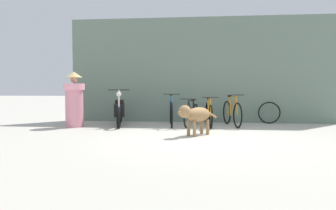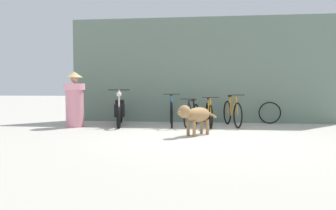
{
  "view_description": "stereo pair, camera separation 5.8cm",
  "coord_description": "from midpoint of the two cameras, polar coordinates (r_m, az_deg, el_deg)",
  "views": [
    {
      "loc": [
        0.09,
        -7.29,
        1.14
      ],
      "look_at": [
        -0.85,
        1.16,
        0.65
      ],
      "focal_mm": 35.0,
      "sensor_mm": 36.0,
      "label": 1
    },
    {
      "loc": [
        0.15,
        -7.28,
        1.14
      ],
      "look_at": [
        -0.85,
        1.16,
        0.65
      ],
      "focal_mm": 35.0,
      "sensor_mm": 36.0,
      "label": 2
    }
  ],
  "objects": [
    {
      "name": "ground_plane",
      "position": [
        7.37,
        5.75,
        -5.61
      ],
      "size": [
        60.0,
        60.0,
        0.0
      ],
      "primitive_type": "plane",
      "color": "#B7B2A5"
    },
    {
      "name": "shop_wall_back",
      "position": [
        10.46,
        6.11,
        6.07
      ],
      "size": [
        8.4,
        0.2,
        3.3
      ],
      "color": "slate",
      "rests_on": "ground"
    },
    {
      "name": "bicycle_0",
      "position": [
        9.39,
        0.78,
        -1.33
      ],
      "size": [
        0.46,
        1.78,
        0.93
      ],
      "rotation": [
        0.0,
        0.0,
        -1.44
      ],
      "color": "black",
      "rests_on": "ground"
    },
    {
      "name": "bicycle_1",
      "position": [
        9.34,
        4.32,
        -1.67
      ],
      "size": [
        0.49,
        1.56,
        0.8
      ],
      "rotation": [
        0.0,
        0.0,
        -1.78
      ],
      "color": "black",
      "rests_on": "ground"
    },
    {
      "name": "bicycle_2",
      "position": [
        9.35,
        7.33,
        -1.59
      ],
      "size": [
        0.46,
        1.69,
        0.85
      ],
      "rotation": [
        0.0,
        0.0,
        -1.48
      ],
      "color": "black",
      "rests_on": "ground"
    },
    {
      "name": "bicycle_3",
      "position": [
        9.53,
        11.29,
        -1.37
      ],
      "size": [
        0.52,
        1.63,
        0.91
      ],
      "rotation": [
        0.0,
        0.0,
        -1.34
      ],
      "color": "black",
      "rests_on": "ground"
    },
    {
      "name": "motorcycle",
      "position": [
        9.58,
        -8.23,
        -1.06
      ],
      "size": [
        0.63,
        1.91,
        1.05
      ],
      "rotation": [
        0.0,
        0.0,
        -1.35
      ],
      "color": "black",
      "rests_on": "ground"
    },
    {
      "name": "stray_dog",
      "position": [
        7.54,
        4.98,
        -1.72
      ],
      "size": [
        0.94,
        1.08,
        0.72
      ],
      "rotation": [
        0.0,
        0.0,
        4.02
      ],
      "color": "#997247",
      "rests_on": "ground"
    },
    {
      "name": "person_in_robes",
      "position": [
        9.51,
        -15.79,
        0.98
      ],
      "size": [
        0.67,
        0.67,
        1.55
      ],
      "rotation": [
        0.0,
        0.0,
        3.31
      ],
      "color": "pink",
      "rests_on": "ground"
    },
    {
      "name": "spare_tire_left",
      "position": [
        10.41,
        17.46,
        -1.31
      ],
      "size": [
        0.67,
        0.08,
        0.66
      ],
      "rotation": [
        0.0,
        0.0,
        -0.06
      ],
      "color": "black",
      "rests_on": "ground"
    }
  ]
}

